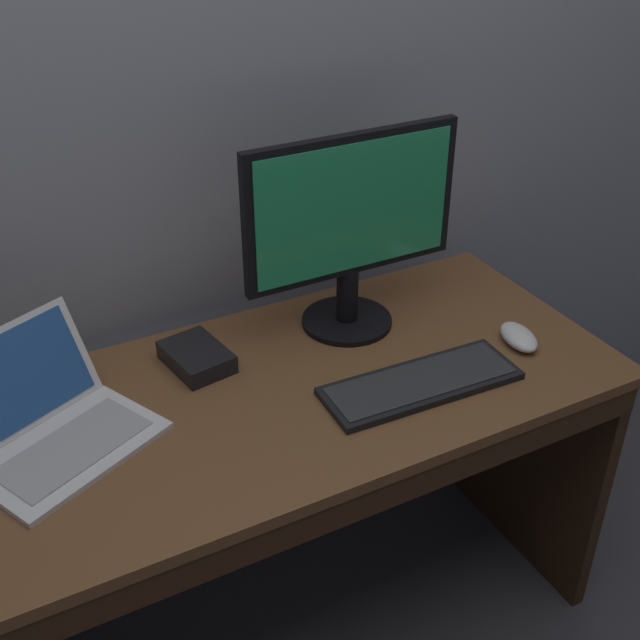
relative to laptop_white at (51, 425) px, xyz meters
The scene contains 7 objects.
ground_plane 0.91m from the laptop_white, ahead, with size 14.00×14.00×0.00m, color #4C4C51.
desk 0.51m from the laptop_white, ahead, with size 1.46×0.64×0.75m.
laptop_white is the anchor object (origin of this frame).
external_monitor 0.73m from the laptop_white, ahead, with size 0.50×0.21×0.46m.
wired_keyboard 0.73m from the laptop_white, 14.09° to the right, with size 0.42×0.16×0.02m.
computer_mouse 1.00m from the laptop_white, ahead, with size 0.07×0.12×0.04m, color white.
external_drive_box 0.35m from the laptop_white, 18.93° to the left, with size 0.11×0.16×0.04m, color black.
Camera 1 is at (-0.54, -1.21, 1.74)m, focal length 45.21 mm.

